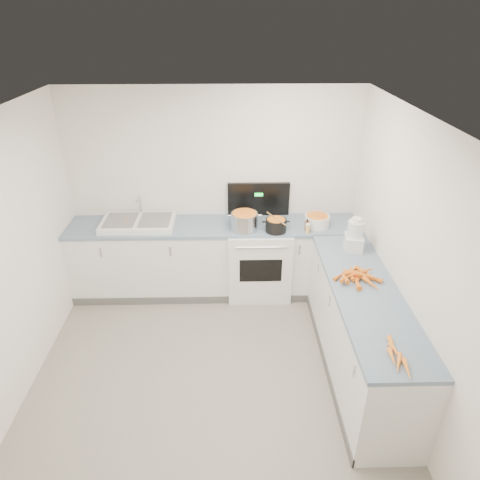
{
  "coord_description": "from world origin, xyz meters",
  "views": [
    {
      "loc": [
        0.21,
        -2.9,
        3.21
      ],
      "look_at": [
        0.3,
        1.1,
        1.05
      ],
      "focal_mm": 32.0,
      "sensor_mm": 36.0,
      "label": 1
    }
  ],
  "objects_px": {
    "stove": "(259,258)",
    "extract_bottle": "(307,226)",
    "spice_jar": "(308,229)",
    "food_processor": "(354,236)",
    "sink": "(138,223)",
    "mixing_bowl": "(317,221)",
    "black_pot": "(276,226)",
    "steel_pot": "(244,222)"
  },
  "relations": [
    {
      "from": "stove",
      "to": "extract_bottle",
      "type": "bearing_deg",
      "value": -17.47
    },
    {
      "from": "extract_bottle",
      "to": "spice_jar",
      "type": "height_order",
      "value": "extract_bottle"
    },
    {
      "from": "extract_bottle",
      "to": "food_processor",
      "type": "relative_size",
      "value": 0.33
    },
    {
      "from": "sink",
      "to": "mixing_bowl",
      "type": "xyz_separation_m",
      "value": [
        2.13,
        -0.07,
        0.03
      ]
    },
    {
      "from": "black_pot",
      "to": "food_processor",
      "type": "distance_m",
      "value": 0.91
    },
    {
      "from": "black_pot",
      "to": "food_processor",
      "type": "relative_size",
      "value": 0.65
    },
    {
      "from": "steel_pot",
      "to": "mixing_bowl",
      "type": "distance_m",
      "value": 0.87
    },
    {
      "from": "food_processor",
      "to": "steel_pot",
      "type": "bearing_deg",
      "value": 156.81
    },
    {
      "from": "mixing_bowl",
      "to": "black_pot",
      "type": "bearing_deg",
      "value": -166.05
    },
    {
      "from": "black_pot",
      "to": "food_processor",
      "type": "height_order",
      "value": "food_processor"
    },
    {
      "from": "black_pot",
      "to": "food_processor",
      "type": "xyz_separation_m",
      "value": [
        0.79,
        -0.44,
        0.09
      ]
    },
    {
      "from": "sink",
      "to": "steel_pot",
      "type": "bearing_deg",
      "value": -6.22
    },
    {
      "from": "stove",
      "to": "spice_jar",
      "type": "height_order",
      "value": "stove"
    },
    {
      "from": "steel_pot",
      "to": "food_processor",
      "type": "relative_size",
      "value": 0.85
    },
    {
      "from": "steel_pot",
      "to": "food_processor",
      "type": "xyz_separation_m",
      "value": [
        1.15,
        -0.49,
        0.06
      ]
    },
    {
      "from": "black_pot",
      "to": "mixing_bowl",
      "type": "relative_size",
      "value": 0.82
    },
    {
      "from": "stove",
      "to": "extract_bottle",
      "type": "relative_size",
      "value": 11.28
    },
    {
      "from": "stove",
      "to": "black_pot",
      "type": "height_order",
      "value": "stove"
    },
    {
      "from": "stove",
      "to": "black_pot",
      "type": "xyz_separation_m",
      "value": [
        0.18,
        -0.17,
        0.53
      ]
    },
    {
      "from": "stove",
      "to": "food_processor",
      "type": "height_order",
      "value": "stove"
    },
    {
      "from": "extract_bottle",
      "to": "steel_pot",
      "type": "bearing_deg",
      "value": 176.28
    },
    {
      "from": "black_pot",
      "to": "food_processor",
      "type": "bearing_deg",
      "value": -29.23
    },
    {
      "from": "sink",
      "to": "spice_jar",
      "type": "distance_m",
      "value": 2.0
    },
    {
      "from": "steel_pot",
      "to": "mixing_bowl",
      "type": "height_order",
      "value": "steel_pot"
    },
    {
      "from": "spice_jar",
      "to": "mixing_bowl",
      "type": "bearing_deg",
      "value": 51.99
    },
    {
      "from": "stove",
      "to": "sink",
      "type": "distance_m",
      "value": 1.54
    },
    {
      "from": "spice_jar",
      "to": "stove",
      "type": "bearing_deg",
      "value": 157.27
    },
    {
      "from": "sink",
      "to": "steel_pot",
      "type": "height_order",
      "value": "sink"
    },
    {
      "from": "black_pot",
      "to": "stove",
      "type": "bearing_deg",
      "value": 135.25
    },
    {
      "from": "steel_pot",
      "to": "mixing_bowl",
      "type": "xyz_separation_m",
      "value": [
        0.86,
        0.07,
        -0.03
      ]
    },
    {
      "from": "steel_pot",
      "to": "black_pot",
      "type": "relative_size",
      "value": 1.31
    },
    {
      "from": "steel_pot",
      "to": "spice_jar",
      "type": "xyz_separation_m",
      "value": [
        0.73,
        -0.1,
        -0.05
      ]
    },
    {
      "from": "sink",
      "to": "extract_bottle",
      "type": "relative_size",
      "value": 7.13
    },
    {
      "from": "mixing_bowl",
      "to": "food_processor",
      "type": "relative_size",
      "value": 0.79
    },
    {
      "from": "stove",
      "to": "sink",
      "type": "relative_size",
      "value": 1.58
    },
    {
      "from": "black_pot",
      "to": "sink",
      "type": "bearing_deg",
      "value": 173.35
    },
    {
      "from": "steel_pot",
      "to": "spice_jar",
      "type": "distance_m",
      "value": 0.73
    },
    {
      "from": "sink",
      "to": "mixing_bowl",
      "type": "height_order",
      "value": "sink"
    },
    {
      "from": "steel_pot",
      "to": "black_pot",
      "type": "xyz_separation_m",
      "value": [
        0.36,
        -0.05,
        -0.03
      ]
    },
    {
      "from": "black_pot",
      "to": "steel_pot",
      "type": "bearing_deg",
      "value": 171.83
    },
    {
      "from": "mixing_bowl",
      "to": "spice_jar",
      "type": "height_order",
      "value": "mixing_bowl"
    },
    {
      "from": "steel_pot",
      "to": "black_pot",
      "type": "bearing_deg",
      "value": -8.17
    }
  ]
}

